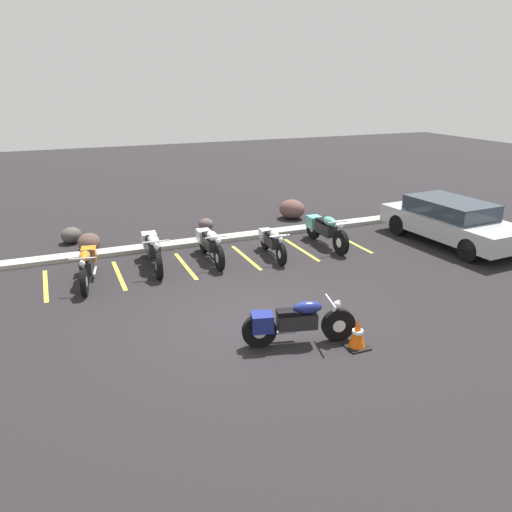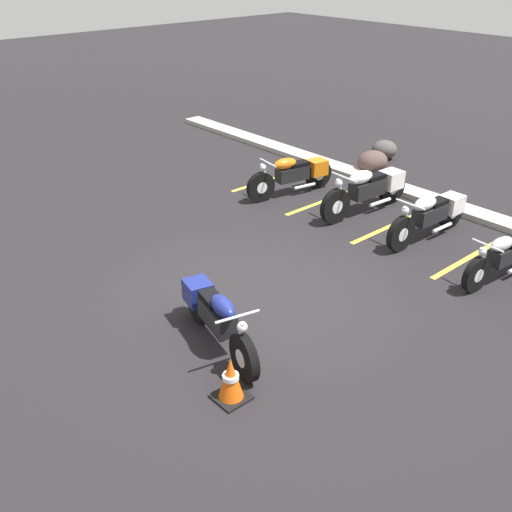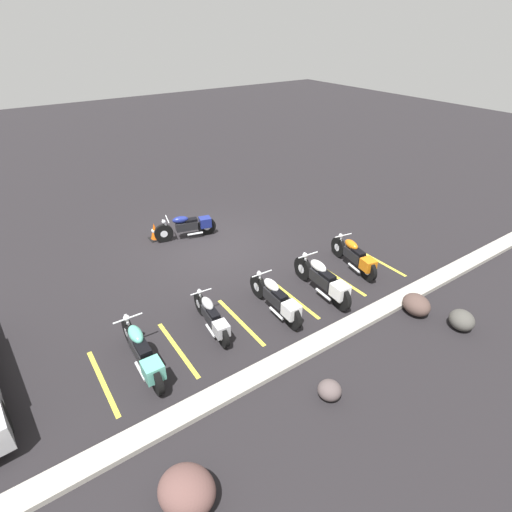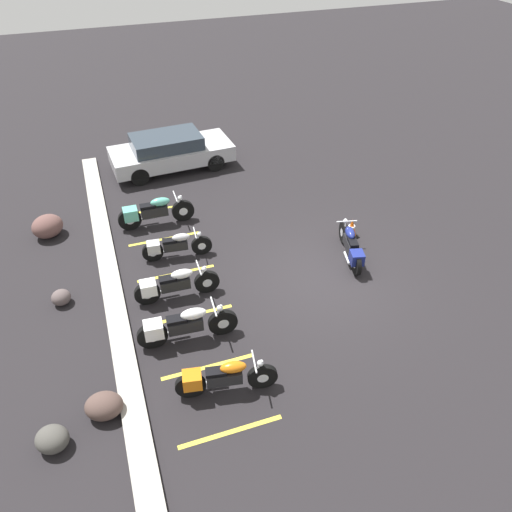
# 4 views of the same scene
# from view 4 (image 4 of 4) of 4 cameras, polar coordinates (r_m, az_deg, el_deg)

# --- Properties ---
(ground) EXTENTS (60.00, 60.00, 0.00)m
(ground) POSITION_cam_4_polar(r_m,az_deg,el_deg) (13.56, 7.56, -2.29)
(ground) COLOR black
(motorcycle_navy_featured) EXTENTS (2.08, 0.80, 0.83)m
(motorcycle_navy_featured) POSITION_cam_4_polar(r_m,az_deg,el_deg) (14.02, 10.82, 1.13)
(motorcycle_navy_featured) COLOR black
(motorcycle_navy_featured) RESTS_ON ground
(parked_bike_0) EXTENTS (0.72, 2.11, 0.84)m
(parked_bike_0) POSITION_cam_4_polar(r_m,az_deg,el_deg) (10.50, -3.99, -13.69)
(parked_bike_0) COLOR black
(parked_bike_0) RESTS_ON ground
(parked_bike_1) EXTENTS (0.65, 2.32, 0.91)m
(parked_bike_1) POSITION_cam_4_polar(r_m,az_deg,el_deg) (11.52, -8.41, -7.87)
(parked_bike_1) COLOR black
(parked_bike_1) RESTS_ON ground
(parked_bike_2) EXTENTS (0.61, 2.17, 0.85)m
(parked_bike_2) POSITION_cam_4_polar(r_m,az_deg,el_deg) (12.66, -9.51, -3.23)
(parked_bike_2) COLOR black
(parked_bike_2) RESTS_ON ground
(parked_bike_3) EXTENTS (0.56, 1.95, 0.77)m
(parked_bike_3) POSITION_cam_4_polar(r_m,az_deg,el_deg) (14.03, -9.42, 1.16)
(parked_bike_3) COLOR black
(parked_bike_3) RESTS_ON ground
(parked_bike_4) EXTENTS (0.65, 2.32, 0.91)m
(parked_bike_4) POSITION_cam_4_polar(r_m,az_deg,el_deg) (15.46, -11.77, 4.97)
(parked_bike_4) COLOR black
(parked_bike_4) RESTS_ON ground
(car_silver) EXTENTS (2.06, 4.40, 1.29)m
(car_silver) POSITION_cam_4_polar(r_m,az_deg,el_deg) (18.60, -9.76, 11.75)
(car_silver) COLOR black
(car_silver) RESTS_ON ground
(concrete_curb) EXTENTS (18.00, 0.50, 0.12)m
(concrete_curb) POSITION_cam_4_polar(r_m,az_deg,el_deg) (12.54, -15.52, -7.22)
(concrete_curb) COLOR #A8A399
(concrete_curb) RESTS_ON ground
(landscape_rock_0) EXTENTS (0.82, 0.84, 0.47)m
(landscape_rock_0) POSITION_cam_4_polar(r_m,az_deg,el_deg) (10.62, -22.27, -18.80)
(landscape_rock_0) COLOR #484641
(landscape_rock_0) RESTS_ON ground
(landscape_rock_1) EXTENTS (0.65, 0.66, 0.39)m
(landscape_rock_1) POSITION_cam_4_polar(r_m,az_deg,el_deg) (13.43, -21.39, -4.43)
(landscape_rock_1) COLOR #564949
(landscape_rock_1) RESTS_ON ground
(landscape_rock_2) EXTENTS (0.77, 0.87, 0.51)m
(landscape_rock_2) POSITION_cam_4_polar(r_m,az_deg,el_deg) (10.73, -16.99, -16.06)
(landscape_rock_2) COLOR #503C36
(landscape_rock_2) RESTS_ON ground
(landscape_rock_3) EXTENTS (1.18, 1.21, 0.67)m
(landscape_rock_3) POSITION_cam_4_polar(r_m,az_deg,el_deg) (16.00, -22.74, 3.15)
(landscape_rock_3) COLOR brown
(landscape_rock_3) RESTS_ON ground
(traffic_cone) EXTENTS (0.40, 0.40, 0.58)m
(traffic_cone) POSITION_cam_4_polar(r_m,az_deg,el_deg) (15.07, 10.87, 3.17)
(traffic_cone) COLOR black
(traffic_cone) RESTS_ON ground
(stall_line_0) EXTENTS (0.10, 2.10, 0.00)m
(stall_line_0) POSITION_cam_4_polar(r_m,az_deg,el_deg) (10.29, -2.89, -19.43)
(stall_line_0) COLOR gold
(stall_line_0) RESTS_ON ground
(stall_line_1) EXTENTS (0.10, 2.10, 0.00)m
(stall_line_1) POSITION_cam_4_polar(r_m,az_deg,el_deg) (11.28, -5.46, -12.49)
(stall_line_1) COLOR gold
(stall_line_1) RESTS_ON ground
(stall_line_2) EXTENTS (0.10, 2.10, 0.00)m
(stall_line_2) POSITION_cam_4_polar(r_m,az_deg,el_deg) (12.43, -7.48, -6.73)
(stall_line_2) COLOR gold
(stall_line_2) RESTS_ON ground
(stall_line_3) EXTENTS (0.10, 2.10, 0.00)m
(stall_line_3) POSITION_cam_4_polar(r_m,az_deg,el_deg) (13.70, -9.11, -1.98)
(stall_line_3) COLOR gold
(stall_line_3) RESTS_ON ground
(stall_line_4) EXTENTS (0.10, 2.10, 0.00)m
(stall_line_4) POSITION_cam_4_polar(r_m,az_deg,el_deg) (15.05, -10.44, 1.93)
(stall_line_4) COLOR gold
(stall_line_4) RESTS_ON ground
(stall_line_5) EXTENTS (0.10, 2.10, 0.00)m
(stall_line_5) POSITION_cam_4_polar(r_m,az_deg,el_deg) (16.47, -11.55, 5.19)
(stall_line_5) COLOR gold
(stall_line_5) RESTS_ON ground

